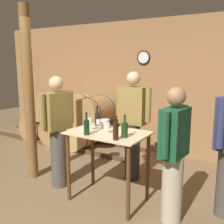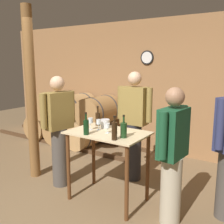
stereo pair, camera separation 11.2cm
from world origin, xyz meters
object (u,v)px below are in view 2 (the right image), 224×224
(wine_bottle_center, at_px, (114,130))
(person_visitor_near_door, at_px, (172,154))
(wine_bottle_right, at_px, (124,130))
(wine_glass_near_right, at_px, (108,126))
(ice_bucket, at_px, (105,124))
(wooden_post, at_px, (31,95))
(wine_bottle_far_left, at_px, (98,118))
(wine_bottle_left, at_px, (86,126))
(wine_glass_near_center, at_px, (99,122))
(person_visitor_with_scarf, at_px, (59,129))
(wine_glass_near_left, at_px, (90,121))
(person_visitor_bearded, at_px, (134,124))

(wine_bottle_center, distance_m, person_visitor_near_door, 0.71)
(wine_bottle_right, distance_m, wine_glass_near_right, 0.29)
(ice_bucket, bearing_deg, wine_glass_near_right, -49.00)
(wooden_post, height_order, wine_bottle_far_left, wooden_post)
(wine_bottle_left, distance_m, wine_glass_near_right, 0.28)
(wine_glass_near_center, distance_m, person_visitor_with_scarf, 0.72)
(wine_glass_near_left, relative_size, wine_glass_near_center, 1.15)
(wine_glass_near_center, bearing_deg, wine_bottle_far_left, 128.33)
(wine_glass_near_center, xyz_separation_m, wine_glass_near_right, (0.19, -0.06, -0.01))
(wine_glass_near_left, height_order, wine_glass_near_right, wine_glass_near_left)
(person_visitor_bearded, height_order, person_visitor_near_door, person_visitor_bearded)
(wine_glass_near_left, distance_m, person_visitor_bearded, 0.85)
(wine_bottle_right, distance_m, person_visitor_bearded, 0.94)
(wooden_post, distance_m, person_visitor_bearded, 1.68)
(wine_bottle_right, bearing_deg, person_visitor_with_scarf, 175.69)
(wine_glass_near_center, bearing_deg, ice_bucket, 85.07)
(wine_glass_near_right, xyz_separation_m, person_visitor_near_door, (0.87, 0.02, -0.21))
(wine_bottle_far_left, distance_m, wine_glass_near_right, 0.44)
(wine_glass_near_center, xyz_separation_m, person_visitor_with_scarf, (-0.69, -0.05, -0.18))
(person_visitor_bearded, bearing_deg, wooden_post, -151.33)
(ice_bucket, bearing_deg, wine_bottle_right, -30.75)
(wine_bottle_far_left, xyz_separation_m, wine_bottle_center, (0.59, -0.48, 0.01))
(wooden_post, distance_m, ice_bucket, 1.34)
(wine_bottle_left, bearing_deg, wine_bottle_right, 17.00)
(wooden_post, relative_size, wine_bottle_far_left, 9.53)
(wine_bottle_left, relative_size, person_visitor_with_scarf, 0.17)
(wine_bottle_far_left, xyz_separation_m, wine_bottle_left, (0.17, -0.48, 0.00))
(wine_glass_near_left, bearing_deg, wooden_post, 179.14)
(wine_glass_near_left, distance_m, ice_bucket, 0.23)
(wooden_post, height_order, person_visitor_near_door, wooden_post)
(wine_glass_near_right, bearing_deg, wine_bottle_right, -13.75)
(wooden_post, bearing_deg, wine_bottle_center, -7.85)
(wine_glass_near_center, distance_m, wine_glass_near_right, 0.20)
(wooden_post, xyz_separation_m, person_visitor_with_scarf, (0.58, -0.01, -0.47))
(ice_bucket, bearing_deg, wine_bottle_center, -44.76)
(wine_glass_near_center, bearing_deg, wooden_post, -178.29)
(wine_bottle_right, bearing_deg, wine_bottle_far_left, 151.79)
(wooden_post, distance_m, wine_glass_near_left, 1.22)
(wine_bottle_left, relative_size, ice_bucket, 2.25)
(wine_bottle_right, distance_m, person_visitor_with_scarf, 1.18)
(wooden_post, relative_size, wine_bottle_center, 9.21)
(wine_bottle_right, xyz_separation_m, wine_glass_near_center, (-0.47, 0.13, 0.00))
(wine_bottle_far_left, height_order, person_visitor_with_scarf, person_visitor_with_scarf)
(wine_glass_near_center, bearing_deg, person_visitor_with_scarf, -176.27)
(wine_glass_near_center, height_order, person_visitor_bearded, person_visitor_bearded)
(wine_glass_near_left, bearing_deg, wine_bottle_right, -7.79)
(wine_glass_near_right, bearing_deg, person_visitor_with_scarf, 178.76)
(wine_bottle_left, xyz_separation_m, wine_glass_near_center, (-0.01, 0.27, -0.00))
(wooden_post, xyz_separation_m, wine_glass_near_left, (1.19, -0.02, -0.27))
(wine_bottle_far_left, xyz_separation_m, person_visitor_with_scarf, (-0.53, -0.25, -0.18))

